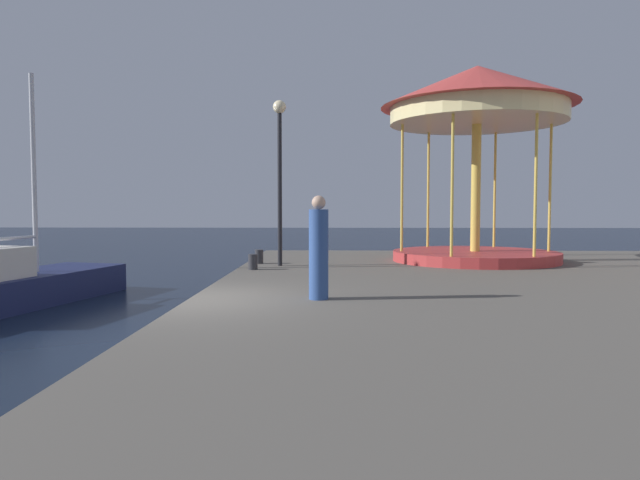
# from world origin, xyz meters

# --- Properties ---
(ground_plane) EXTENTS (120.00, 120.00, 0.00)m
(ground_plane) POSITION_xyz_m (0.00, 0.00, 0.00)
(ground_plane) COLOR black
(quay_dock) EXTENTS (14.34, 23.02, 0.80)m
(quay_dock) POSITION_xyz_m (7.17, 0.00, 0.40)
(quay_dock) COLOR #5B564F
(quay_dock) RESTS_ON ground
(sailboat_navy) EXTENTS (3.47, 6.93, 5.79)m
(sailboat_navy) POSITION_xyz_m (-5.36, 3.33, 0.56)
(sailboat_navy) COLOR #19214C
(sailboat_navy) RESTS_ON ground
(carousel) EXTENTS (5.69, 5.69, 5.79)m
(carousel) POSITION_xyz_m (6.79, 7.26, 5.17)
(carousel) COLOR #B23333
(carousel) RESTS_ON quay_dock
(lamp_post_mid_promenade) EXTENTS (0.36, 0.36, 4.52)m
(lamp_post_mid_promenade) POSITION_xyz_m (1.07, 5.75, 3.87)
(lamp_post_mid_promenade) COLOR black
(lamp_post_mid_promenade) RESTS_ON quay_dock
(bollard_south) EXTENTS (0.24, 0.24, 0.40)m
(bollard_south) POSITION_xyz_m (0.40, 6.37, 1.00)
(bollard_south) COLOR #2D2D33
(bollard_south) RESTS_ON quay_dock
(bollard_north) EXTENTS (0.24, 0.24, 0.40)m
(bollard_north) POSITION_xyz_m (0.45, 4.77, 1.00)
(bollard_north) COLOR #2D2D33
(bollard_north) RESTS_ON quay_dock
(person_by_the_water) EXTENTS (0.34, 0.34, 1.81)m
(person_by_the_water) POSITION_xyz_m (2.28, 0.01, 1.65)
(person_by_the_water) COLOR #2D4C8C
(person_by_the_water) RESTS_ON quay_dock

